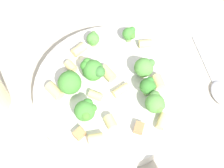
{
  "coord_description": "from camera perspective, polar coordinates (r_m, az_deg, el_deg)",
  "views": [
    {
      "loc": [
        0.02,
        0.25,
        0.49
      ],
      "look_at": [
        0.0,
        0.0,
        0.05
      ],
      "focal_mm": 50.0,
      "sensor_mm": 36.0,
      "label": 1
    }
  ],
  "objects": [
    {
      "name": "broccoli_floret_6",
      "position": [
        0.5,
        6.59,
        -0.33
      ],
      "size": [
        0.03,
        0.03,
        0.04
      ],
      "color": "#84AD60",
      "rests_on": "pasta_bowl"
    },
    {
      "name": "rigatoni_2",
      "position": [
        0.5,
        9.06,
        -6.74
      ],
      "size": [
        0.02,
        0.03,
        0.01
      ],
      "primitive_type": "cylinder",
      "rotation": [
        1.57,
        0.0,
        2.71
      ],
      "color": "#E0C67F",
      "rests_on": "pasta_bowl"
    },
    {
      "name": "broccoli_floret_7",
      "position": [
        0.49,
        7.95,
        -3.49
      ],
      "size": [
        0.03,
        0.04,
        0.04
      ],
      "color": "#84AD60",
      "rests_on": "pasta_bowl"
    },
    {
      "name": "rigatoni_10",
      "position": [
        0.54,
        -7.53,
        3.21
      ],
      "size": [
        0.02,
        0.02,
        0.01
      ],
      "primitive_type": "cylinder",
      "rotation": [
        1.57,
        0.0,
        0.61
      ],
      "color": "#E0C67F",
      "rests_on": "pasta_bowl"
    },
    {
      "name": "broccoli_floret_4",
      "position": [
        0.56,
        3.2,
        9.13
      ],
      "size": [
        0.02,
        0.02,
        0.03
      ],
      "color": "#84AD60",
      "rests_on": "pasta_bowl"
    },
    {
      "name": "broccoli_floret_0",
      "position": [
        0.48,
        -4.87,
        -4.84
      ],
      "size": [
        0.04,
        0.04,
        0.04
      ],
      "color": "#9EC175",
      "rests_on": "pasta_bowl"
    },
    {
      "name": "chicken_chunk_1",
      "position": [
        0.49,
        4.96,
        -8.03
      ],
      "size": [
        0.02,
        0.02,
        0.01
      ],
      "primitive_type": "cube",
      "rotation": [
        0.0,
        0.0,
        1.2
      ],
      "color": "#A87A4C",
      "rests_on": "pasta_bowl"
    },
    {
      "name": "rigatoni_7",
      "position": [
        0.56,
        -6.02,
        6.28
      ],
      "size": [
        0.03,
        0.03,
        0.02
      ],
      "primitive_type": "cylinder",
      "rotation": [
        1.57,
        0.0,
        2.27
      ],
      "color": "#E0C67F",
      "rests_on": "pasta_bowl"
    },
    {
      "name": "rigatoni_8",
      "position": [
        0.51,
        -3.02,
        -2.11
      ],
      "size": [
        0.03,
        0.02,
        0.01
      ],
      "primitive_type": "cylinder",
      "rotation": [
        1.57,
        0.0,
        1.1
      ],
      "color": "#E0C67F",
      "rests_on": "pasta_bowl"
    },
    {
      "name": "ground_plane",
      "position": [
        0.56,
        0.0,
        -2.32
      ],
      "size": [
        2.0,
        2.0,
        0.0
      ],
      "primitive_type": "plane",
      "color": "#BCB29E"
    },
    {
      "name": "rigatoni_1",
      "position": [
        0.49,
        -0.28,
        -6.97
      ],
      "size": [
        0.02,
        0.02,
        0.02
      ],
      "primitive_type": "cylinder",
      "rotation": [
        1.57,
        0.0,
        0.38
      ],
      "color": "#E0C67F",
      "rests_on": "pasta_bowl"
    },
    {
      "name": "rigatoni_0",
      "position": [
        0.51,
        1.66,
        -1.12
      ],
      "size": [
        0.03,
        0.03,
        0.01
      ],
      "primitive_type": "cylinder",
      "rotation": [
        1.57,
        0.0,
        2.12
      ],
      "color": "#E0C67F",
      "rests_on": "pasta_bowl"
    },
    {
      "name": "chicken_chunk_0",
      "position": [
        0.49,
        -6.01,
        -9.05
      ],
      "size": [
        0.02,
        0.02,
        0.01
      ],
      "primitive_type": "cube",
      "rotation": [
        0.0,
        0.0,
        0.72
      ],
      "color": "tan",
      "rests_on": "pasta_bowl"
    },
    {
      "name": "pasta_bowl",
      "position": [
        0.54,
        0.0,
        -1.3
      ],
      "size": [
        0.27,
        0.27,
        0.04
      ],
      "color": "silver",
      "rests_on": "ground_plane"
    },
    {
      "name": "rigatoni_6",
      "position": [
        0.57,
        6.12,
        7.37
      ],
      "size": [
        0.02,
        0.02,
        0.01
      ],
      "primitive_type": "cylinder",
      "rotation": [
        1.57,
        0.0,
        1.62
      ],
      "color": "#E0C67F",
      "rests_on": "pasta_bowl"
    },
    {
      "name": "broccoli_floret_5",
      "position": [
        0.56,
        -3.48,
        8.22
      ],
      "size": [
        0.02,
        0.03,
        0.03
      ],
      "color": "#84AD60",
      "rests_on": "pasta_bowl"
    },
    {
      "name": "broccoli_floret_1",
      "position": [
        0.52,
        -3.55,
        2.64
      ],
      "size": [
        0.04,
        0.04,
        0.04
      ],
      "color": "#84AD60",
      "rests_on": "pasta_bowl"
    },
    {
      "name": "rigatoni_5",
      "position": [
        0.48,
        -2.99,
        -9.95
      ],
      "size": [
        0.02,
        0.02,
        0.02
      ],
      "primitive_type": "cylinder",
      "rotation": [
        1.57,
        0.0,
        1.68
      ],
      "color": "#E0C67F",
      "rests_on": "pasta_bowl"
    },
    {
      "name": "spoon",
      "position": [
        0.6,
        18.64,
        0.12
      ],
      "size": [
        0.05,
        0.16,
        0.01
      ],
      "color": "#B2B2B7",
      "rests_on": "ground_plane"
    },
    {
      "name": "rigatoni_9",
      "position": [
        0.53,
        -0.74,
        1.98
      ],
      "size": [
        0.03,
        0.03,
        0.02
      ],
      "primitive_type": "cylinder",
      "rotation": [
        1.57,
        0.0,
        0.6
      ],
      "color": "#E0C67F",
      "rests_on": "pasta_bowl"
    },
    {
      "name": "broccoli_floret_3",
      "position": [
        0.52,
        5.91,
        3.09
      ],
      "size": [
        0.03,
        0.03,
        0.04
      ],
      "color": "#9EC175",
      "rests_on": "pasta_bowl"
    },
    {
      "name": "rigatoni_4",
      "position": [
        0.52,
        -10.48,
        -1.28
      ],
      "size": [
        0.03,
        0.03,
        0.02
      ],
      "primitive_type": "cylinder",
      "rotation": [
        1.57,
        0.0,
        0.71
      ],
      "color": "#E0C67F",
      "rests_on": "pasta_bowl"
    },
    {
      "name": "rigatoni_3",
      "position": [
        0.52,
        8.54,
        0.02
      ],
      "size": [
        0.02,
        0.03,
        0.02
      ],
      "primitive_type": "cylinder",
      "rotation": [
        1.57,
        0.0,
        0.22
      ],
      "color": "#E0C67F",
      "rests_on": "pasta_bowl"
    },
    {
      "name": "broccoli_floret_2",
      "position": [
        0.51,
        -7.83,
        0.53
      ],
      "size": [
        0.04,
        0.04,
        0.04
      ],
      "color": "#9EC175",
      "rests_on": "pasta_bowl"
    }
  ]
}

